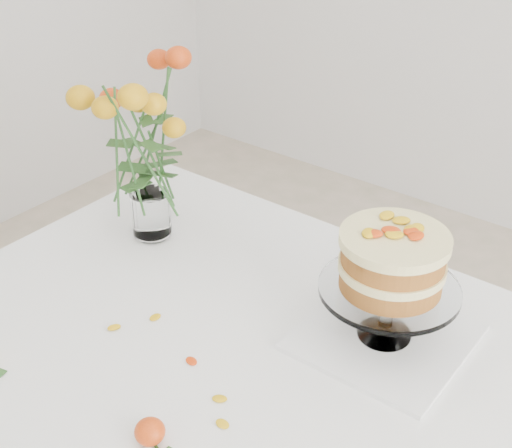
{
  "coord_description": "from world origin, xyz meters",
  "views": [
    {
      "loc": [
        0.56,
        -0.79,
        1.62
      ],
      "look_at": [
        -0.18,
        0.17,
        0.9
      ],
      "focal_mm": 50.0,
      "sensor_mm": 36.0,
      "label": 1
    }
  ],
  "objects": [
    {
      "name": "table",
      "position": [
        0.0,
        0.0,
        0.67
      ],
      "size": [
        1.43,
        0.93,
        0.76
      ],
      "color": "tan",
      "rests_on": "ground"
    },
    {
      "name": "napkin",
      "position": [
        0.12,
        0.17,
        0.76
      ],
      "size": [
        0.3,
        0.3,
        0.01
      ],
      "primitive_type": "cube",
      "rotation": [
        0.0,
        0.0,
        0.01
      ],
      "color": "white",
      "rests_on": "table"
    },
    {
      "name": "cake_stand",
      "position": [
        0.12,
        0.17,
        0.92
      ],
      "size": [
        0.25,
        0.25,
        0.23
      ],
      "rotation": [
        0.0,
        0.0,
        -0.26
      ],
      "color": "white",
      "rests_on": "napkin"
    },
    {
      "name": "rose_vase",
      "position": [
        -0.48,
        0.16,
        1.02
      ],
      "size": [
        0.37,
        0.37,
        0.44
      ],
      "rotation": [
        0.0,
        0.0,
        -0.33
      ],
      "color": "white",
      "rests_on": "table"
    },
    {
      "name": "loose_rose_far",
      "position": [
        -0.05,
        -0.27,
        0.78
      ],
      "size": [
        0.09,
        0.05,
        0.04
      ],
      "rotation": [
        0.0,
        0.0,
        -0.31
      ],
      "color": "#C03609",
      "rests_on": "table"
    },
    {
      "name": "stray_petal_a",
      "position": [
        -0.12,
        -0.1,
        0.76
      ],
      "size": [
        0.03,
        0.02,
        0.0
      ],
      "primitive_type": "ellipsoid",
      "color": "#E7AF0E",
      "rests_on": "table"
    },
    {
      "name": "stray_petal_b",
      "position": [
        -0.02,
        -0.14,
        0.76
      ],
      "size": [
        0.03,
        0.02,
        0.0
      ],
      "primitive_type": "ellipsoid",
      "color": "#E7AF0E",
      "rests_on": "table"
    },
    {
      "name": "stray_petal_c",
      "position": [
        0.02,
        -0.18,
        0.76
      ],
      "size": [
        0.03,
        0.02,
        0.0
      ],
      "primitive_type": "ellipsoid",
      "color": "#E7AF0E",
      "rests_on": "table"
    },
    {
      "name": "stray_petal_d",
      "position": [
        -0.26,
        -0.05,
        0.76
      ],
      "size": [
        0.03,
        0.02,
        0.0
      ],
      "primitive_type": "ellipsoid",
      "color": "#E7AF0E",
      "rests_on": "table"
    },
    {
      "name": "stray_petal_e",
      "position": [
        -0.3,
        -0.12,
        0.76
      ],
      "size": [
        0.03,
        0.02,
        0.0
      ],
      "primitive_type": "ellipsoid",
      "color": "#E7AF0E",
      "rests_on": "table"
    }
  ]
}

